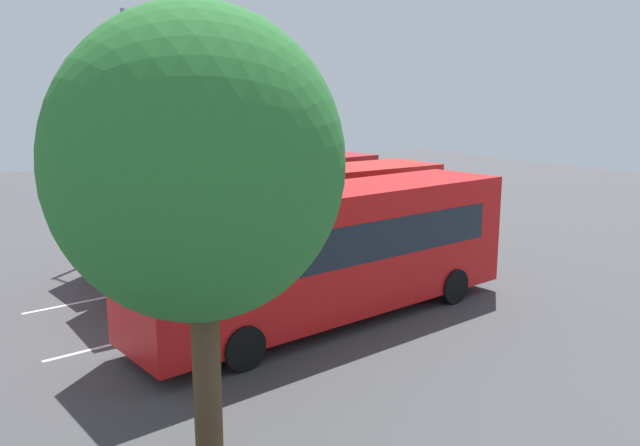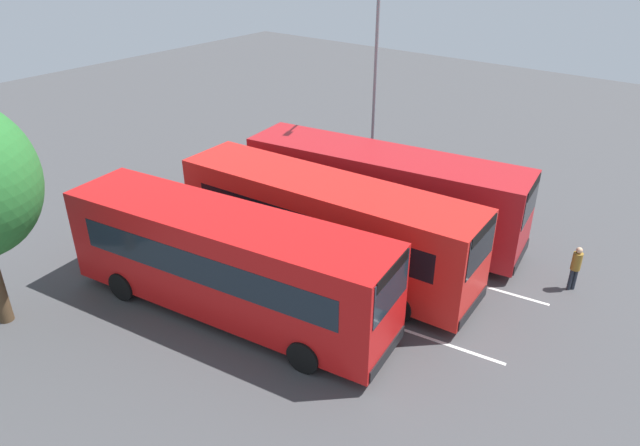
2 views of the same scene
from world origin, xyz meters
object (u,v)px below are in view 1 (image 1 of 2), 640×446
Objects in this scene: bus_far_left at (333,249)px; bus_center_left at (292,221)px; pedestrian at (393,209)px; street_lamp at (132,113)px; depot_tree at (199,166)px; bus_center_right at (247,204)px.

bus_far_left is 1.01× the size of bus_center_left.
pedestrian is 0.18× the size of street_lamp.
bus_far_left and bus_center_left have the same top height.
depot_tree is (-13.48, -12.76, 3.81)m from pedestrian.
bus_center_left is at bearing 68.49° from bus_far_left.
depot_tree is (-6.16, -8.53, 2.88)m from bus_center_left.
pedestrian is 0.23× the size of depot_tree.
bus_center_right is 1.58× the size of depot_tree.
bus_center_right is 13.87m from depot_tree.
depot_tree is (-6.24, -12.05, 2.88)m from bus_center_right.
depot_tree reaches higher than bus_far_left.
street_lamp is 16.01m from depot_tree.
bus_far_left is 7.61m from depot_tree.
street_lamp is at bearing 24.93° from pedestrian.
bus_center_right is at bearing 46.39° from pedestrian.
bus_center_right reaches higher than pedestrian.
bus_center_right is at bearing 84.69° from bus_center_left.
street_lamp is (-10.21, 2.91, 4.15)m from pedestrian.
bus_far_left is at bearing 85.34° from pedestrian.
bus_center_left is 0.99× the size of bus_center_right.
depot_tree is at bearing -129.95° from bus_center_left.
depot_tree is at bearing 84.25° from pedestrian.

